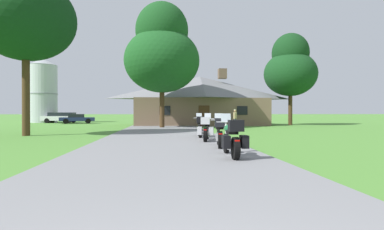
% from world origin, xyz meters
% --- Properties ---
extents(ground_plane, '(500.00, 500.00, 0.00)m').
position_xyz_m(ground_plane, '(0.00, 20.00, 0.00)').
color(ground_plane, '#4C8433').
extents(asphalt_driveway, '(6.40, 80.00, 0.06)m').
position_xyz_m(asphalt_driveway, '(0.00, 18.00, 0.03)').
color(asphalt_driveway, slate).
rests_on(asphalt_driveway, ground).
extents(motorcycle_green_nearest_to_camera, '(0.73, 2.08, 1.30)m').
position_xyz_m(motorcycle_green_nearest_to_camera, '(1.97, 7.72, 0.61)').
color(motorcycle_green_nearest_to_camera, black).
rests_on(motorcycle_green_nearest_to_camera, asphalt_driveway).
extents(motorcycle_black_second_in_row, '(0.75, 2.08, 1.30)m').
position_xyz_m(motorcycle_black_second_in_row, '(2.11, 10.55, 0.62)').
color(motorcycle_black_second_in_row, black).
rests_on(motorcycle_black_second_in_row, asphalt_driveway).
extents(motorcycle_orange_third_in_row, '(1.00, 2.06, 1.30)m').
position_xyz_m(motorcycle_orange_third_in_row, '(1.95, 13.12, 0.61)').
color(motorcycle_orange_third_in_row, black).
rests_on(motorcycle_orange_third_in_row, asphalt_driveway).
extents(motorcycle_black_farthest_in_row, '(0.66, 2.08, 1.30)m').
position_xyz_m(motorcycle_black_farthest_in_row, '(1.94, 15.57, 0.62)').
color(motorcycle_black_farthest_in_row, black).
rests_on(motorcycle_black_farthest_in_row, asphalt_driveway).
extents(stone_lodge, '(14.92, 7.22, 6.31)m').
position_xyz_m(stone_lodge, '(4.10, 33.40, 2.79)').
color(stone_lodge, brown).
rests_on(stone_lodge, ground).
extents(bystander_tan_shirt_near_lodge, '(0.36, 0.50, 1.69)m').
position_xyz_m(bystander_tan_shirt_near_lodge, '(6.23, 25.47, 0.95)').
color(bystander_tan_shirt_near_lodge, navy).
rests_on(bystander_tan_shirt_near_lodge, ground).
extents(tree_right_of_lodge, '(5.83, 5.83, 10.23)m').
position_xyz_m(tree_right_of_lodge, '(14.14, 32.38, 6.40)').
color(tree_right_of_lodge, '#422D19').
rests_on(tree_right_of_lodge, ground).
extents(tree_left_near, '(5.82, 5.82, 11.48)m').
position_xyz_m(tree_left_near, '(-8.21, 18.15, 7.65)').
color(tree_left_near, '#422D19').
rests_on(tree_left_near, ground).
extents(tree_by_lodge_front, '(6.78, 6.78, 11.33)m').
position_xyz_m(tree_by_lodge_front, '(-0.13, 27.01, 6.88)').
color(tree_by_lodge_front, '#422D19').
rests_on(tree_by_lodge_front, ground).
extents(metal_silo_distant, '(3.82, 3.82, 8.91)m').
position_xyz_m(metal_silo_distant, '(-16.67, 44.09, 4.46)').
color(metal_silo_distant, '#B2B7BC').
rests_on(metal_silo_distant, ground).
extents(parked_white_suv_far_left, '(4.73, 2.18, 1.40)m').
position_xyz_m(parked_white_suv_far_left, '(-13.62, 41.98, 0.78)').
color(parked_white_suv_far_left, silver).
rests_on(parked_white_suv_far_left, ground).
extents(parked_navy_sedan_far_left, '(4.54, 2.88, 1.20)m').
position_xyz_m(parked_navy_sedan_far_left, '(-10.87, 39.34, 0.64)').
color(parked_navy_sedan_far_left, navy).
rests_on(parked_navy_sedan_far_left, ground).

